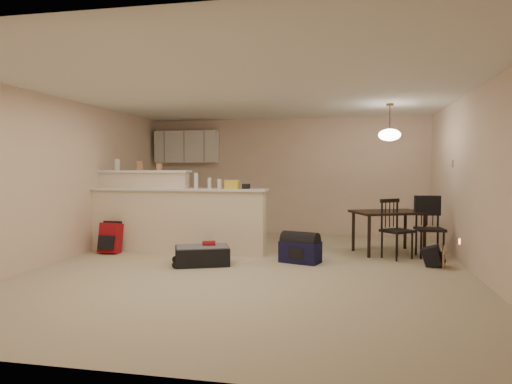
% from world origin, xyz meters
% --- Properties ---
extents(room, '(7.00, 7.02, 2.50)m').
position_xyz_m(room, '(0.00, 0.00, 1.25)').
color(room, '#C1B595').
rests_on(room, ground).
extents(breakfast_bar, '(3.08, 0.58, 1.39)m').
position_xyz_m(breakfast_bar, '(-1.76, 0.98, 0.61)').
color(breakfast_bar, beige).
rests_on(breakfast_bar, ground).
extents(upper_cabinets, '(1.40, 0.34, 0.70)m').
position_xyz_m(upper_cabinets, '(-2.20, 3.32, 1.90)').
color(upper_cabinets, white).
rests_on(upper_cabinets, room).
extents(kitchen_counter, '(1.80, 0.60, 0.90)m').
position_xyz_m(kitchen_counter, '(-2.00, 3.19, 0.45)').
color(kitchen_counter, white).
rests_on(kitchen_counter, ground).
extents(thermostat, '(0.02, 0.12, 0.12)m').
position_xyz_m(thermostat, '(2.98, 1.55, 1.50)').
color(thermostat, beige).
rests_on(thermostat, room).
extents(jar, '(0.10, 0.10, 0.20)m').
position_xyz_m(jar, '(-2.71, 1.12, 1.49)').
color(jar, silver).
rests_on(jar, breakfast_bar).
extents(cereal_box, '(0.10, 0.07, 0.16)m').
position_xyz_m(cereal_box, '(-2.27, 1.12, 1.47)').
color(cereal_box, '#AC7959').
rests_on(cereal_box, breakfast_bar).
extents(small_box, '(0.08, 0.06, 0.12)m').
position_xyz_m(small_box, '(-1.91, 1.12, 1.45)').
color(small_box, '#AC7959').
rests_on(small_box, breakfast_bar).
extents(bottle_a, '(0.07, 0.07, 0.26)m').
position_xyz_m(bottle_a, '(-1.16, 0.90, 1.22)').
color(bottle_a, silver).
rests_on(bottle_a, breakfast_bar).
extents(bottle_b, '(0.06, 0.06, 0.18)m').
position_xyz_m(bottle_b, '(-0.93, 0.90, 1.18)').
color(bottle_b, silver).
rests_on(bottle_b, breakfast_bar).
extents(bag_lump, '(0.22, 0.18, 0.14)m').
position_xyz_m(bag_lump, '(-0.54, 0.90, 1.16)').
color(bag_lump, '#AC7959').
rests_on(bag_lump, breakfast_bar).
extents(pouch, '(0.12, 0.10, 0.08)m').
position_xyz_m(pouch, '(-0.31, 0.90, 1.13)').
color(pouch, '#AC7959').
rests_on(pouch, breakfast_bar).
extents(extra_item_x, '(0.07, 0.07, 0.16)m').
position_xyz_m(extra_item_x, '(-0.76, 0.90, 1.17)').
color(extra_item_x, silver).
rests_on(extra_item_x, breakfast_bar).
extents(dining_table, '(1.34, 1.14, 0.71)m').
position_xyz_m(dining_table, '(2.00, 1.54, 0.62)').
color(dining_table, black).
rests_on(dining_table, ground).
extents(pendant_lamp, '(0.36, 0.36, 0.62)m').
position_xyz_m(pendant_lamp, '(2.00, 1.54, 1.99)').
color(pendant_lamp, brown).
rests_on(pendant_lamp, room).
extents(dining_chair_near, '(0.56, 0.56, 0.94)m').
position_xyz_m(dining_chair_near, '(2.09, 1.07, 0.47)').
color(dining_chair_near, black).
rests_on(dining_chair_near, ground).
extents(dining_chair_far, '(0.46, 0.44, 0.96)m').
position_xyz_m(dining_chair_far, '(2.62, 1.28, 0.48)').
color(dining_chair_far, black).
rests_on(dining_chair_far, ground).
extents(suitcase, '(0.91, 0.76, 0.26)m').
position_xyz_m(suitcase, '(-0.78, 0.02, 0.13)').
color(suitcase, black).
rests_on(suitcase, ground).
extents(red_backpack, '(0.34, 0.21, 0.50)m').
position_xyz_m(red_backpack, '(-2.58, 0.61, 0.25)').
color(red_backpack, maroon).
rests_on(red_backpack, ground).
extents(navy_duffel, '(0.66, 0.49, 0.32)m').
position_xyz_m(navy_duffel, '(0.63, 0.47, 0.16)').
color(navy_duffel, '#131238').
rests_on(navy_duffel, ground).
extents(black_daypack, '(0.30, 0.37, 0.28)m').
position_xyz_m(black_daypack, '(2.55, 0.61, 0.14)').
color(black_daypack, black).
rests_on(black_daypack, ground).
extents(cardboard_sheet, '(0.11, 0.36, 0.28)m').
position_xyz_m(cardboard_sheet, '(2.68, 0.49, 0.14)').
color(cardboard_sheet, '#AC7959').
rests_on(cardboard_sheet, ground).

